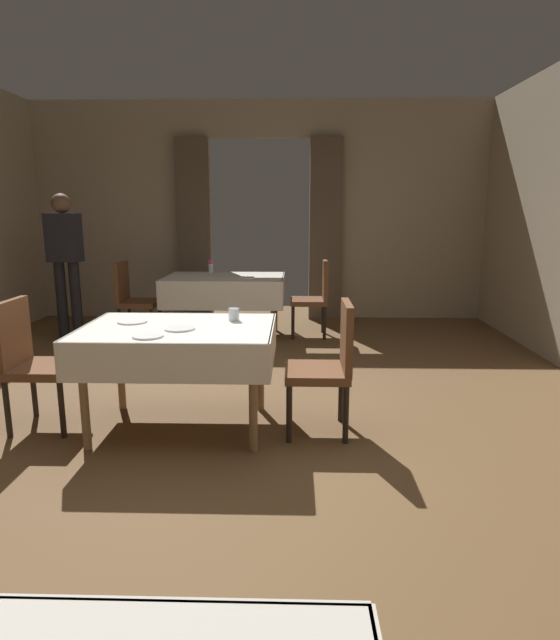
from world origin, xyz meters
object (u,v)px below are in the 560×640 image
chair_mid_left (32,358)px  chair_far_right (315,295)px  person_waiter_by_doorway (65,255)px  glass_mid_b (234,314)px  dining_table_mid (178,339)px  chair_far_left (132,297)px  plate_mid_a (180,328)px  plate_far_b (247,278)px  dining_table_far (225,285)px  plate_mid_d (148,336)px  flower_vase_far (211,265)px  chair_mid_right (329,361)px  plate_mid_c (132,321)px

chair_mid_left → chair_far_right: bearing=53.5°
person_waiter_by_doorway → glass_mid_b: bearing=-46.1°
dining_table_mid → chair_far_left: size_ratio=1.43×
plate_mid_a → plate_far_b: size_ratio=1.12×
chair_far_left → chair_far_right: same height
dining_table_far → plate_mid_d: (-0.08, -3.10, 0.11)m
chair_far_right → plate_mid_a: 3.13m
chair_mid_left → glass_mid_b: (1.42, 0.21, 0.28)m
chair_mid_left → flower_vase_far: bearing=75.4°
dining_table_mid → person_waiter_by_doorway: person_waiter_by_doorway is taller
dining_table_far → glass_mid_b: 2.62m
glass_mid_b → plate_mid_a: bearing=-139.0°
dining_table_far → chair_far_left: size_ratio=1.55×
plate_mid_d → plate_far_b: size_ratio=1.07×
chair_far_right → chair_mid_right: bearing=-90.3°
chair_mid_left → glass_mid_b: bearing=8.3°
glass_mid_b → chair_mid_left: bearing=-171.7°
chair_mid_left → plate_mid_a: 1.11m
chair_mid_left → plate_mid_c: size_ratio=4.40×
dining_table_mid → plate_mid_c: plate_mid_c is taller
plate_far_b → chair_far_left: bearing=177.8°
chair_mid_right → plate_mid_a: size_ratio=4.44×
chair_mid_right → plate_mid_d: bearing=-166.8°
chair_far_left → plate_far_b: (1.39, -0.05, 0.24)m
glass_mid_b → plate_mid_d: glass_mid_b is taller
plate_far_b → dining_table_mid: bearing=-95.4°
plate_mid_d → chair_far_right: bearing=69.4°
chair_far_right → plate_far_b: (-0.82, -0.24, 0.24)m
plate_mid_d → flower_vase_far: size_ratio=1.07×
glass_mid_b → flower_vase_far: (-0.62, 2.87, 0.06)m
chair_mid_left → dining_table_far: bearing=70.1°
dining_table_far → plate_mid_d: bearing=-91.6°
dining_table_far → dining_table_mid: bearing=-89.2°
dining_table_mid → plate_mid_a: (0.03, -0.09, 0.10)m
plate_mid_d → plate_mid_c: bearing=118.1°
chair_mid_left → plate_mid_d: size_ratio=4.66×
plate_mid_a → person_waiter_by_doorway: person_waiter_by_doorway is taller
plate_far_b → plate_mid_a: bearing=-94.5°
chair_mid_right → chair_far_left: same height
dining_table_mid → plate_mid_a: bearing=-71.0°
chair_far_left → plate_far_b: chair_far_left is taller
chair_mid_left → flower_vase_far: flower_vase_far is taller
chair_mid_right → plate_mid_a: (-1.02, -0.05, 0.24)m
glass_mid_b → plate_far_b: bearing=92.9°
plate_mid_c → chair_far_right: bearing=62.5°
person_waiter_by_doorway → plate_mid_c: bearing=-57.9°
glass_mid_b → plate_mid_c: 0.73m
dining_table_mid → plate_mid_d: 0.35m
plate_mid_c → dining_table_mid: bearing=-18.7°
chair_far_right → flower_vase_far: 1.37m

